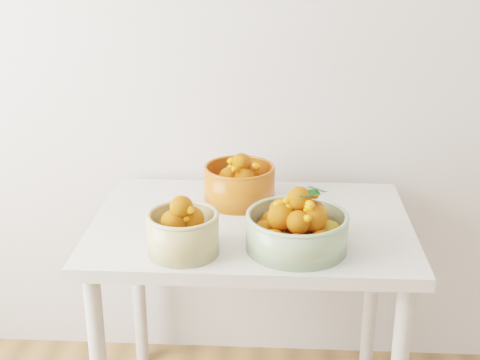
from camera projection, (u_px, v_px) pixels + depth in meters
The scene contains 4 objects.
table at pixel (251, 248), 2.14m from camera, with size 1.00×0.70×0.75m.
bowl_cream at pixel (183, 231), 1.88m from camera, with size 0.27×0.27×0.18m.
bowl_green at pixel (297, 228), 1.90m from camera, with size 0.37×0.37×0.19m.
bowl_orange at pixel (239, 183), 2.23m from camera, with size 0.31×0.31×0.17m.
Camera 1 is at (-0.16, -0.32, 1.62)m, focal length 50.00 mm.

